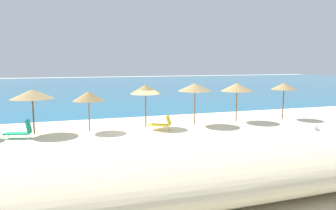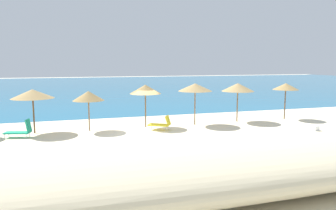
# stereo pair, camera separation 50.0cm
# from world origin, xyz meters

# --- Properties ---
(ground_plane) EXTENTS (160.00, 160.00, 0.00)m
(ground_plane) POSITION_xyz_m (0.00, 0.00, 0.00)
(ground_plane) COLOR beige
(sea_water) EXTENTS (160.00, 71.18, 0.01)m
(sea_water) POSITION_xyz_m (0.00, 41.27, 0.00)
(sea_water) COLOR #1E6B93
(sea_water) RESTS_ON ground_plane
(dune_ridge) EXTENTS (45.61, 5.90, 1.66)m
(dune_ridge) POSITION_xyz_m (-3.95, -9.50, 0.83)
(dune_ridge) COLOR beige
(dune_ridge) RESTS_ON ground_plane
(beach_umbrella_1) EXTENTS (2.51, 2.51, 2.70)m
(beach_umbrella_1) POSITION_xyz_m (-6.49, 1.72, 2.42)
(beach_umbrella_1) COLOR brown
(beach_umbrella_1) RESTS_ON ground_plane
(beach_umbrella_2) EXTENTS (1.97, 1.97, 2.53)m
(beach_umbrella_2) POSITION_xyz_m (-3.22, 1.46, 2.22)
(beach_umbrella_2) COLOR brown
(beach_umbrella_2) RESTS_ON ground_plane
(beach_umbrella_3) EXTENTS (2.08, 2.08, 2.85)m
(beach_umbrella_3) POSITION_xyz_m (0.46, 1.55, 2.54)
(beach_umbrella_3) COLOR brown
(beach_umbrella_3) RESTS_ON ground_plane
(beach_umbrella_4) EXTENTS (2.35, 2.35, 2.88)m
(beach_umbrella_4) POSITION_xyz_m (3.92, 1.36, 2.61)
(beach_umbrella_4) COLOR brown
(beach_umbrella_4) RESTS_ON ground_plane
(beach_umbrella_5) EXTENTS (2.36, 2.36, 2.82)m
(beach_umbrella_5) POSITION_xyz_m (7.34, 1.58, 2.52)
(beach_umbrella_5) COLOR brown
(beach_umbrella_5) RESTS_ON ground_plane
(beach_umbrella_6) EXTENTS (1.93, 1.93, 2.76)m
(beach_umbrella_6) POSITION_xyz_m (11.32, 1.41, 2.49)
(beach_umbrella_6) COLOR brown
(beach_umbrella_6) RESTS_ON ground_plane
(lounge_chair_0) EXTENTS (1.54, 1.29, 0.97)m
(lounge_chair_0) POSITION_xyz_m (1.18, 0.21, 0.43)
(lounge_chair_0) COLOR yellow
(lounge_chair_0) RESTS_ON ground_plane
(lounge_chair_2) EXTENTS (1.56, 0.93, 1.07)m
(lounge_chair_2) POSITION_xyz_m (-7.11, 0.70, 0.41)
(lounge_chair_2) COLOR #199972
(lounge_chair_2) RESTS_ON ground_plane
(cooler_box) EXTENTS (0.48, 0.56, 0.30)m
(cooler_box) POSITION_xyz_m (10.54, -2.61, 0.15)
(cooler_box) COLOR white
(cooler_box) RESTS_ON ground_plane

